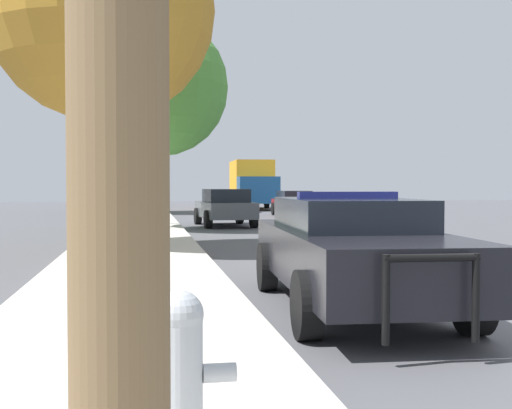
% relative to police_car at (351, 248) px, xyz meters
% --- Properties ---
extents(sidewalk_left, '(3.00, 110.00, 0.13)m').
position_rel_police_car_xyz_m(sidewalk_left, '(-2.81, -1.20, -0.70)').
color(sidewalk_left, '#BCB7AD').
rests_on(sidewalk_left, ground_plane).
extents(police_car, '(2.22, 5.17, 1.49)m').
position_rel_police_car_xyz_m(police_car, '(0.00, 0.00, 0.00)').
color(police_car, black).
rests_on(police_car, ground_plane).
extents(fire_hydrant, '(0.62, 0.27, 0.89)m').
position_rel_police_car_xyz_m(fire_hydrant, '(-2.42, -4.40, -0.17)').
color(fire_hydrant, '#B7BCC1').
rests_on(fire_hydrant, sidewalk_left).
extents(traffic_light, '(3.07, 0.35, 5.26)m').
position_rel_police_car_xyz_m(traffic_light, '(-2.39, 16.07, 3.03)').
color(traffic_light, '#424247').
rests_on(traffic_light, sidewalk_left).
extents(car_background_oncoming, '(1.87, 4.13, 1.28)m').
position_rel_police_car_xyz_m(car_background_oncoming, '(4.91, 23.86, -0.08)').
color(car_background_oncoming, maroon).
rests_on(car_background_oncoming, ground_plane).
extents(car_background_midblock, '(2.15, 4.16, 1.42)m').
position_rel_police_car_xyz_m(car_background_midblock, '(0.44, 16.56, -0.02)').
color(car_background_midblock, '#474C51').
rests_on(car_background_midblock, ground_plane).
extents(box_truck, '(2.89, 7.34, 3.17)m').
position_rel_police_car_xyz_m(box_truck, '(4.34, 33.43, 0.92)').
color(box_truck, navy).
rests_on(box_truck, ground_plane).
extents(tree_sidewalk_near, '(5.30, 5.30, 8.21)m').
position_rel_police_car_xyz_m(tree_sidewalk_near, '(-3.57, 7.51, 4.90)').
color(tree_sidewalk_near, brown).
rests_on(tree_sidewalk_near, sidewalk_left).
extents(tree_sidewalk_mid, '(4.74, 4.74, 7.17)m').
position_rel_police_car_xyz_m(tree_sidewalk_mid, '(-2.09, 14.39, 4.14)').
color(tree_sidewalk_mid, '#4C3823').
rests_on(tree_sidewalk_mid, sidewalk_left).
extents(tree_sidewalk_far, '(5.86, 5.86, 8.23)m').
position_rel_police_car_xyz_m(tree_sidewalk_far, '(-3.13, 28.24, 4.65)').
color(tree_sidewalk_far, '#4C3823').
rests_on(tree_sidewalk_far, sidewalk_left).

